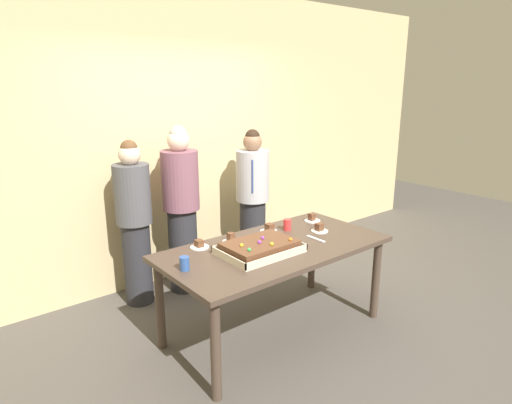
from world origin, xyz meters
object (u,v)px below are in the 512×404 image
(sheet_cake, at_px, (260,247))
(person_serving_front, at_px, (135,222))
(plated_slice_near_right, at_px, (231,239))
(person_green_shirt_behind, at_px, (253,200))
(drink_cup_nearest, at_px, (185,263))
(plated_slice_far_right, at_px, (312,219))
(person_striped_tie_right, at_px, (181,208))
(drink_cup_middle, at_px, (287,225))
(plated_slice_far_left, at_px, (269,229))
(plated_slice_center_front, at_px, (199,245))
(plated_slice_near_left, at_px, (319,229))
(party_table, at_px, (275,255))
(cake_server_utensil, at_px, (316,239))

(sheet_cake, distance_m, person_serving_front, 1.34)
(sheet_cake, xyz_separation_m, plated_slice_near_right, (-0.03, 0.33, -0.02))
(person_green_shirt_behind, bearing_deg, person_serving_front, -56.91)
(drink_cup_nearest, height_order, person_green_shirt_behind, person_green_shirt_behind)
(plated_slice_far_right, bearing_deg, person_striped_tie_right, 134.30)
(drink_cup_middle, height_order, person_green_shirt_behind, person_green_shirt_behind)
(plated_slice_near_right, bearing_deg, plated_slice_far_right, -1.89)
(plated_slice_far_left, xyz_separation_m, drink_cup_middle, (0.16, -0.07, 0.03))
(plated_slice_center_front, distance_m, person_green_shirt_behind, 1.41)
(plated_slice_near_left, bearing_deg, person_striped_tie_right, 122.04)
(plated_slice_center_front, distance_m, drink_cup_middle, 0.86)
(plated_slice_near_right, xyz_separation_m, plated_slice_far_right, (0.93, -0.03, -0.00))
(party_table, xyz_separation_m, plated_slice_center_front, (-0.50, 0.35, 0.11))
(drink_cup_nearest, bearing_deg, person_green_shirt_behind, 36.32)
(plated_slice_near_left, relative_size, drink_cup_middle, 1.50)
(plated_slice_near_left, height_order, person_striped_tie_right, person_striped_tie_right)
(plated_slice_near_right, relative_size, plated_slice_center_front, 1.00)
(plated_slice_near_right, distance_m, drink_cup_nearest, 0.64)
(plated_slice_far_left, relative_size, person_serving_front, 0.10)
(drink_cup_middle, distance_m, person_serving_front, 1.41)
(person_striped_tie_right, bearing_deg, plated_slice_near_left, 32.30)
(person_serving_front, bearing_deg, plated_slice_far_left, 22.18)
(plated_slice_far_right, bearing_deg, plated_slice_near_right, 178.11)
(plated_slice_near_left, height_order, person_serving_front, person_serving_front)
(drink_cup_middle, xyz_separation_m, person_green_shirt_behind, (0.33, 0.91, -0.02))
(person_striped_tie_right, bearing_deg, plated_slice_far_left, 23.27)
(sheet_cake, relative_size, plated_slice_far_left, 4.08)
(plated_slice_far_left, relative_size, plated_slice_far_right, 1.00)
(plated_slice_far_right, relative_size, person_serving_front, 0.10)
(cake_server_utensil, height_order, person_green_shirt_behind, person_green_shirt_behind)
(sheet_cake, xyz_separation_m, drink_cup_nearest, (-0.62, 0.08, 0.01))
(person_serving_front, bearing_deg, drink_cup_middle, 24.98)
(plated_slice_near_right, bearing_deg, person_striped_tie_right, 87.62)
(plated_slice_near_right, xyz_separation_m, drink_cup_nearest, (-0.59, -0.25, 0.03))
(plated_slice_near_right, xyz_separation_m, cake_server_utensil, (0.59, -0.40, -0.02))
(plated_slice_near_right, bearing_deg, plated_slice_near_left, -20.08)
(plated_slice_far_right, relative_size, person_green_shirt_behind, 0.09)
(plated_slice_near_left, bearing_deg, sheet_cake, -175.80)
(sheet_cake, distance_m, person_striped_tie_right, 1.22)
(person_serving_front, distance_m, person_green_shirt_behind, 1.34)
(plated_slice_far_left, height_order, plated_slice_far_right, plated_slice_far_right)
(party_table, bearing_deg, plated_slice_center_front, 145.16)
(drink_cup_middle, height_order, person_serving_front, person_serving_front)
(cake_server_utensil, bearing_deg, plated_slice_center_front, 152.56)
(sheet_cake, height_order, plated_slice_far_left, sheet_cake)
(sheet_cake, height_order, plated_slice_near_right, sheet_cake)
(plated_slice_near_left, relative_size, plated_slice_center_front, 1.00)
(plated_slice_near_right, height_order, person_green_shirt_behind, person_green_shirt_behind)
(person_striped_tie_right, bearing_deg, plated_slice_center_front, -20.43)
(plated_slice_far_right, distance_m, drink_cup_nearest, 1.53)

